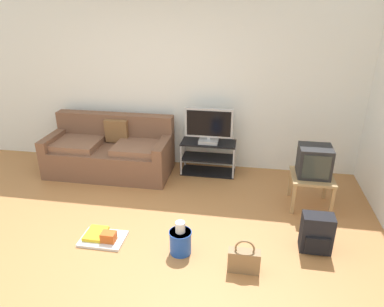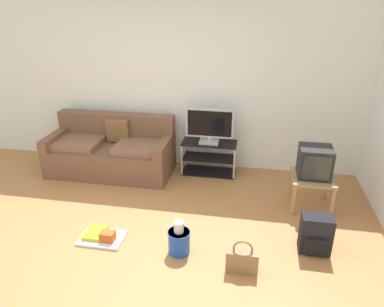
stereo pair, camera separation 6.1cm
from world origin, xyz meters
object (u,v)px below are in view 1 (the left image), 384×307
(couch, at_px, (111,152))
(handbag, at_px, (244,260))
(crt_tv, at_px, (314,161))
(tv_stand, at_px, (208,157))
(side_table, at_px, (312,180))
(flat_tv, at_px, (209,126))
(cleaning_bucket, at_px, (180,240))
(backpack, at_px, (317,233))
(floor_tray, at_px, (102,237))

(couch, bearing_deg, handbag, -42.27)
(couch, height_order, handbag, couch)
(crt_tv, bearing_deg, tv_stand, 152.63)
(couch, distance_m, side_table, 3.00)
(flat_tv, xyz_separation_m, cleaning_bucket, (-0.05, -1.95, -0.62))
(tv_stand, distance_m, cleaning_bucket, 1.98)
(couch, relative_size, crt_tv, 4.71)
(side_table, xyz_separation_m, backpack, (-0.05, -0.93, -0.16))
(flat_tv, relative_size, handbag, 1.94)
(side_table, bearing_deg, crt_tv, 90.00)
(flat_tv, distance_m, floor_tray, 2.25)
(couch, relative_size, floor_tray, 3.81)
(side_table, relative_size, backpack, 1.21)
(couch, distance_m, crt_tv, 3.01)
(handbag, distance_m, cleaning_bucket, 0.70)
(tv_stand, distance_m, crt_tv, 1.66)
(crt_tv, xyz_separation_m, backpack, (-0.05, -0.95, -0.43))
(tv_stand, height_order, floor_tray, tv_stand)
(couch, height_order, cleaning_bucket, couch)
(crt_tv, distance_m, handbag, 1.70)
(crt_tv, xyz_separation_m, floor_tray, (-2.41, -1.17, -0.60))
(tv_stand, bearing_deg, flat_tv, -90.00)
(crt_tv, distance_m, floor_tray, 2.74)
(backpack, distance_m, handbag, 0.89)
(side_table, height_order, backpack, side_table)
(flat_tv, relative_size, side_table, 1.36)
(couch, xyz_separation_m, side_table, (2.95, -0.55, 0.05))
(tv_stand, bearing_deg, backpack, -50.72)
(couch, bearing_deg, backpack, -27.15)
(flat_tv, bearing_deg, cleaning_bucket, -91.53)
(side_table, distance_m, crt_tv, 0.27)
(couch, height_order, floor_tray, couch)
(couch, xyz_separation_m, backpack, (2.90, -1.49, -0.12))
(backpack, bearing_deg, cleaning_bucket, -145.14)
(crt_tv, height_order, floor_tray, crt_tv)
(flat_tv, height_order, side_table, flat_tv)
(crt_tv, xyz_separation_m, handbag, (-0.81, -1.41, -0.51))
(handbag, xyz_separation_m, cleaning_bucket, (-0.68, 0.18, 0.02))
(flat_tv, xyz_separation_m, handbag, (0.63, -2.13, -0.64))
(tv_stand, distance_m, backpack, 2.19)
(crt_tv, bearing_deg, couch, 169.67)
(tv_stand, xyz_separation_m, backpack, (1.38, -1.69, -0.04))
(handbag, relative_size, floor_tray, 0.75)
(tv_stand, distance_m, side_table, 1.63)
(flat_tv, height_order, cleaning_bucket, flat_tv)
(couch, bearing_deg, cleaning_bucket, -50.48)
(flat_tv, distance_m, handbag, 2.31)
(side_table, xyz_separation_m, handbag, (-0.81, -1.39, -0.24))
(crt_tv, height_order, cleaning_bucket, crt_tv)
(side_table, height_order, handbag, side_table)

